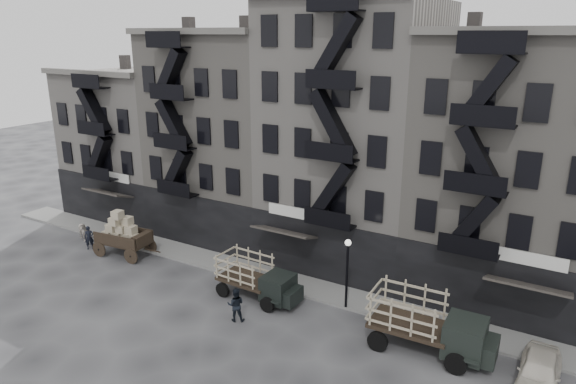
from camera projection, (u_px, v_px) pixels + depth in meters
The scene contains 14 objects.
ground at pixel (277, 315), 28.64m from camera, with size 140.00×140.00×0.00m, color #38383A.
sidewalk at pixel (309, 287), 31.70m from camera, with size 55.00×2.50×0.15m, color slate.
building_west at pixel (141, 142), 44.67m from camera, with size 10.00×11.35×13.20m.
building_midwest at pixel (233, 136), 39.35m from camera, with size 10.00×11.35×16.20m.
building_center at pixel (354, 136), 34.18m from camera, with size 10.00×11.35×18.20m.
building_mideast at pixel (513, 170), 29.60m from camera, with size 10.00×11.35×16.20m.
lamp_post at pixel (347, 265), 28.48m from camera, with size 0.36×0.36×4.28m.
horse at pixel (81, 231), 38.81m from camera, with size 0.83×1.81×1.53m, color beige.
wagon at pixel (122, 229), 35.99m from camera, with size 4.15×2.54×3.33m.
stake_truck_west at pixel (257, 275), 30.11m from camera, with size 5.26×2.33×2.60m.
stake_truck_east at pixel (428, 320), 24.95m from camera, with size 6.10×2.67×3.02m.
car_east at pixel (539, 372), 22.71m from camera, with size 1.72×4.28×1.46m, color beige.
pedestrian_west at pixel (89, 238), 37.21m from camera, with size 0.63×0.42×1.74m, color black.
pedestrian_mid at pixel (236, 305), 27.87m from camera, with size 0.94×0.73×1.92m, color black.
Camera 1 is at (13.43, -21.43, 15.11)m, focal length 32.00 mm.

